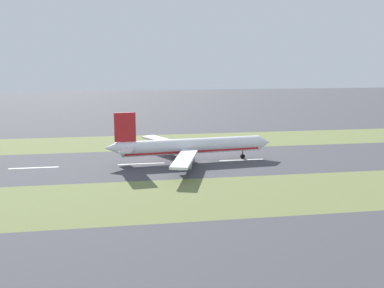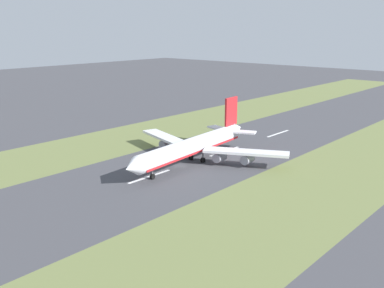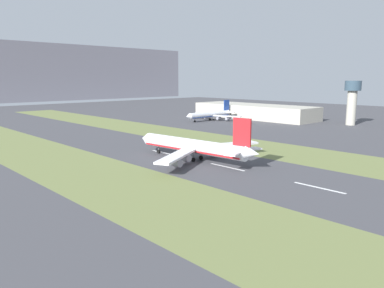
# 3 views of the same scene
# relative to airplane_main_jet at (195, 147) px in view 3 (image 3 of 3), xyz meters

# --- Properties ---
(ground_plane) EXTENTS (800.00, 800.00, 0.00)m
(ground_plane) POSITION_rel_airplane_main_jet_xyz_m (0.51, 7.00, -6.02)
(ground_plane) COLOR #424247
(grass_median_west) EXTENTS (40.00, 600.00, 0.01)m
(grass_median_west) POSITION_rel_airplane_main_jet_xyz_m (-44.49, 7.00, -6.02)
(grass_median_west) COLOR olive
(grass_median_west) RESTS_ON ground
(grass_median_east) EXTENTS (40.00, 600.00, 0.01)m
(grass_median_east) POSITION_rel_airplane_main_jet_xyz_m (45.51, 7.00, -6.02)
(grass_median_east) COLOR olive
(grass_median_east) RESTS_ON ground
(centreline_dash_near) EXTENTS (1.20, 18.00, 0.01)m
(centreline_dash_near) POSITION_rel_airplane_main_jet_xyz_m (0.51, -58.10, -6.01)
(centreline_dash_near) COLOR silver
(centreline_dash_near) RESTS_ON ground
(centreline_dash_mid) EXTENTS (1.20, 18.00, 0.01)m
(centreline_dash_mid) POSITION_rel_airplane_main_jet_xyz_m (0.51, -18.10, -6.01)
(centreline_dash_mid) COLOR silver
(centreline_dash_mid) RESTS_ON ground
(centreline_dash_far) EXTENTS (1.20, 18.00, 0.01)m
(centreline_dash_far) POSITION_rel_airplane_main_jet_xyz_m (0.51, 21.90, -6.01)
(centreline_dash_far) COLOR silver
(centreline_dash_far) RESTS_ON ground
(airplane_main_jet) EXTENTS (63.87, 67.22, 20.20)m
(airplane_main_jet) POSITION_rel_airplane_main_jet_xyz_m (0.00, 0.00, 0.00)
(airplane_main_jet) COLOR white
(airplane_main_jet) RESTS_ON ground
(terminal_building) EXTENTS (36.00, 115.56, 12.02)m
(terminal_building) POSITION_rel_airplane_main_jet_xyz_m (163.14, 92.93, -0.01)
(terminal_building) COLOR #B2AD9E
(terminal_building) RESTS_ON ground
(control_tower) EXTENTS (12.00, 12.00, 33.72)m
(control_tower) POSITION_rel_airplane_main_jet_xyz_m (174.57, 9.12, 14.77)
(control_tower) COLOR #B2AD9E
(control_tower) RESTS_ON ground
(airplane_parked_apron) EXTENTS (55.40, 53.01, 16.70)m
(airplane_parked_apron) POSITION_rel_airplane_main_jet_xyz_m (119.72, 105.26, -1.04)
(airplane_parked_apron) COLOR silver
(airplane_parked_apron) RESTS_ON ground
(service_truck) EXTENTS (6.36, 4.65, 3.10)m
(service_truck) POSITION_rel_airplane_main_jet_xyz_m (122.31, 67.59, -4.36)
(service_truck) COLOR gold
(service_truck) RESTS_ON ground
(apron_car) EXTENTS (3.86, 4.68, 2.03)m
(apron_car) POSITION_rel_airplane_main_jet_xyz_m (118.30, 73.40, -5.02)
(apron_car) COLOR #1E51B2
(apron_car) RESTS_ON ground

